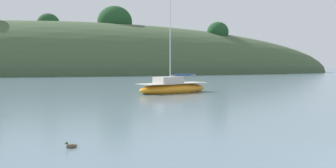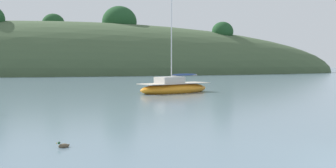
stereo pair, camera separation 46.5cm
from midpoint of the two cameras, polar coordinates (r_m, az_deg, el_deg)
name	(u,v)px [view 2 (the right image)]	position (r m, az deg, el deg)	size (l,w,h in m)	color
far_shoreline_hill	(78,74)	(99.74, -12.76, 1.45)	(150.00, 36.00, 30.10)	#425638
sailboat_grey_yawl	(174,88)	(36.20, 1.27, -0.57)	(7.86, 4.88, 9.40)	orange
duck_straggler	(63,146)	(13.20, -13.97, -8.70)	(0.43, 0.20, 0.24)	brown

